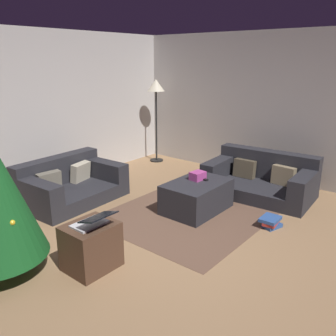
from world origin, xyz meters
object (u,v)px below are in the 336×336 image
gift_box (198,176)px  side_table (91,246)px  couch_right (262,179)px  corner_lamp (156,92)px  laptop (93,221)px  book_stack (271,222)px  tv_remote (203,179)px  ottoman (197,196)px  couch_left (69,184)px

gift_box → side_table: gift_box is taller
couch_right → corner_lamp: bearing=-12.6°
laptop → book_stack: (2.10, -1.02, -0.48)m
couch_right → side_table: size_ratio=3.29×
tv_remote → book_stack: bearing=-82.7°
couch_right → side_table: (-3.15, 0.43, -0.01)m
side_table → corner_lamp: 4.35m
couch_right → ottoman: couch_right is taller
couch_right → corner_lamp: 2.91m
couch_right → ottoman: size_ratio=1.75×
gift_box → couch_right: bearing=-23.7°
tv_remote → corner_lamp: 2.83m
couch_left → laptop: laptop is taller
couch_left → couch_right: couch_right is taller
ottoman → corner_lamp: corner_lamp is taller
tv_remote → couch_left: bearing=126.9°
ottoman → book_stack: ottoman is taller
side_table → book_stack: (2.10, -1.07, -0.17)m
couch_left → gift_box: couch_left is taller
ottoman → tv_remote: size_ratio=6.11×
tv_remote → corner_lamp: size_ratio=0.09×
couch_right → laptop: bearing=79.4°
ottoman → book_stack: 1.10m
tv_remote → book_stack: tv_remote is taller
ottoman → laptop: bearing=-178.3°
ottoman → corner_lamp: size_ratio=0.57×
couch_right → tv_remote: size_ratio=10.70×
side_table → corner_lamp: (3.55, 2.19, 1.22)m
tv_remote → laptop: 2.08m
tv_remote → side_table: 2.09m
side_table → book_stack: bearing=-27.0°
gift_box → couch_left: bearing=120.8°
gift_box → corner_lamp: corner_lamp is taller
gift_box → corner_lamp: 2.79m
ottoman → couch_left: bearing=117.4°
couch_right → gift_box: couch_right is taller
book_stack → gift_box: bearing=93.5°
tv_remote → side_table: side_table is taller
tv_remote → corner_lamp: corner_lamp is taller
tv_remote → book_stack: 1.13m
gift_box → book_stack: size_ratio=0.75×
couch_left → side_table: (-1.01, -1.79, -0.00)m
book_stack → couch_right: bearing=31.6°
side_table → laptop: bearing=-89.8°
couch_right → gift_box: bearing=62.4°
couch_left → couch_right: size_ratio=0.91×
couch_left → tv_remote: (1.07, -1.79, 0.19)m
tv_remote → corner_lamp: (1.47, 2.19, 1.03)m
book_stack → corner_lamp: size_ratio=0.17×
couch_right → tv_remote: couch_right is taller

